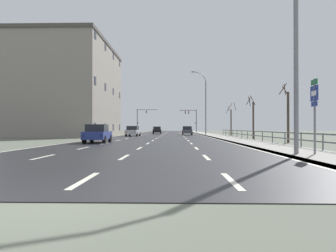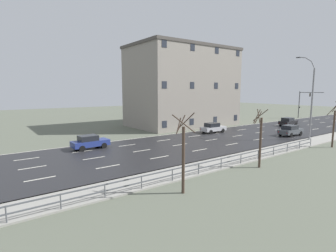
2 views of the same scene
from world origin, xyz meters
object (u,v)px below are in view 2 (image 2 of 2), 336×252
(street_lamp_midground, at_px, (311,99))
(car_near_left, at_px, (90,142))
(traffic_signal_left, at_px, (303,101))
(car_near_right, at_px, (213,128))
(brick_building, at_px, (182,87))
(car_mid_centre, at_px, (288,122))
(car_distant, at_px, (290,130))

(street_lamp_midground, height_order, car_near_left, street_lamp_midground)
(street_lamp_midground, xyz_separation_m, traffic_signal_left, (-14.35, 26.82, -1.22))
(car_near_right, xyz_separation_m, brick_building, (-10.09, 1.90, 6.51))
(brick_building, bearing_deg, car_near_left, -65.23)
(car_mid_centre, relative_size, brick_building, 0.21)
(street_lamp_midground, bearing_deg, traffic_signal_left, 118.14)
(traffic_signal_left, relative_size, car_distant, 1.55)
(traffic_signal_left, xyz_separation_m, brick_building, (-7.40, -31.21, 3.08))
(traffic_signal_left, relative_size, car_near_right, 1.54)
(car_near_left, bearing_deg, brick_building, 111.98)
(car_near_left, height_order, brick_building, brick_building)
(street_lamp_midground, xyz_separation_m, car_mid_centre, (-9.03, 10.98, -4.65))
(car_near_right, distance_m, car_near_left, 19.62)
(traffic_signal_left, xyz_separation_m, car_near_left, (2.53, -52.73, -3.43))
(traffic_signal_left, relative_size, car_near_left, 1.53)
(car_near_right, bearing_deg, traffic_signal_left, 97.19)
(car_near_right, bearing_deg, street_lamp_midground, 30.90)
(street_lamp_midground, height_order, traffic_signal_left, street_lamp_midground)
(car_distant, bearing_deg, brick_building, -162.45)
(traffic_signal_left, xyz_separation_m, car_near_right, (2.69, -33.11, -3.43))
(brick_building, bearing_deg, car_mid_centre, 50.41)
(street_lamp_midground, relative_size, car_near_right, 2.67)
(brick_building, bearing_deg, traffic_signal_left, 76.67)
(car_near_right, distance_m, brick_building, 12.15)
(car_distant, bearing_deg, car_near_left, -106.58)
(car_distant, distance_m, car_near_left, 28.30)
(street_lamp_midground, relative_size, traffic_signal_left, 1.74)
(car_mid_centre, bearing_deg, brick_building, -131.96)
(car_mid_centre, xyz_separation_m, car_distant, (5.98, -9.99, 0.00))
(car_near_left, bearing_deg, traffic_signal_left, 89.96)
(car_mid_centre, height_order, brick_building, brick_building)
(traffic_signal_left, bearing_deg, car_near_left, -87.25)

